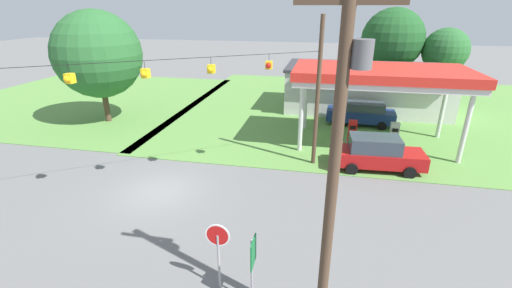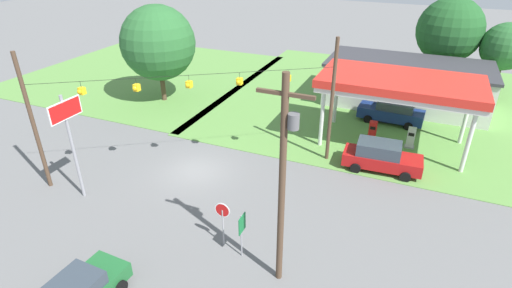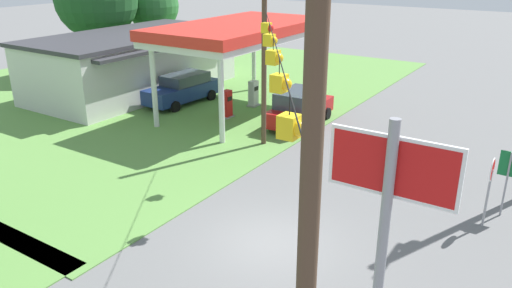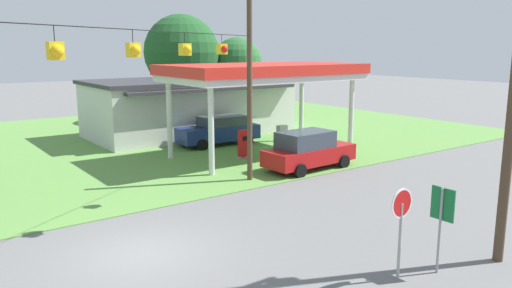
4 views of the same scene
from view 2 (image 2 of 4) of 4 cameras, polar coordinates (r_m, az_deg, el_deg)
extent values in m
plane|color=slate|center=(26.58, -8.52, -3.86)|extent=(160.00, 160.00, 0.00)
cube|color=#5B8E42|center=(39.20, 22.92, 4.93)|extent=(36.00, 28.00, 0.04)
cube|color=#5B8E42|center=(47.16, -15.37, 9.80)|extent=(24.00, 24.00, 0.04)
cube|color=silver|center=(29.54, 19.83, 7.60)|extent=(10.68, 5.59, 0.35)
cube|color=red|center=(29.40, 19.97, 8.42)|extent=(10.88, 5.79, 0.55)
cylinder|color=silver|center=(28.93, 9.39, 3.57)|extent=(0.28, 0.28, 4.25)
cylinder|color=silver|center=(28.53, 28.07, 0.12)|extent=(0.28, 0.28, 4.25)
cylinder|color=silver|center=(32.90, 11.37, 6.43)|extent=(0.28, 0.28, 4.25)
cylinder|color=silver|center=(32.55, 27.80, 3.41)|extent=(0.28, 0.28, 4.25)
cube|color=silver|center=(38.61, 20.59, 7.92)|extent=(13.62, 6.70, 3.65)
cube|color=#333338|center=(38.05, 21.08, 10.67)|extent=(13.92, 7.00, 0.24)
cube|color=#333338|center=(34.61, 20.50, 8.53)|extent=(12.25, 0.70, 0.20)
cube|color=gray|center=(31.28, 16.13, 0.54)|extent=(0.71, 0.56, 0.12)
cube|color=red|center=(30.94, 16.32, 1.85)|extent=(0.55, 0.40, 1.47)
cube|color=black|center=(30.62, 16.33, 2.18)|extent=(0.39, 0.03, 0.24)
cube|color=gray|center=(31.18, 21.01, -0.38)|extent=(0.71, 0.56, 0.12)
cube|color=silver|center=(30.84, 21.26, 0.93)|extent=(0.55, 0.40, 1.47)
cube|color=black|center=(30.52, 21.32, 1.26)|extent=(0.39, 0.03, 0.24)
cube|color=#AD1414|center=(27.33, 17.56, -2.21)|extent=(5.06, 2.11, 0.81)
cube|color=#333D47|center=(26.95, 17.18, -0.60)|extent=(2.82, 1.84, 0.82)
cylinder|color=black|center=(28.39, 20.67, -2.51)|extent=(0.69, 0.26, 0.68)
cylinder|color=black|center=(26.74, 20.54, -4.44)|extent=(0.69, 0.26, 0.68)
cylinder|color=black|center=(28.39, 14.53, -1.51)|extent=(0.69, 0.26, 0.68)
cylinder|color=black|center=(26.75, 14.01, -3.37)|extent=(0.69, 0.26, 0.68)
cube|color=navy|center=(34.60, 18.67, 4.14)|extent=(5.24, 2.14, 0.88)
cube|color=#333D47|center=(34.29, 19.36, 5.18)|extent=(2.92, 1.86, 0.62)
cylinder|color=black|center=(34.11, 15.67, 3.44)|extent=(0.69, 0.26, 0.68)
cylinder|color=black|center=(35.83, 16.33, 4.54)|extent=(0.69, 0.26, 0.68)
cylinder|color=black|center=(33.77, 20.92, 2.35)|extent=(0.69, 0.26, 0.68)
cylinder|color=black|center=(35.51, 21.33, 3.51)|extent=(0.69, 0.26, 0.68)
cylinder|color=black|center=(20.24, -22.87, -16.70)|extent=(0.25, 0.69, 0.68)
cylinder|color=black|center=(19.13, -18.77, -18.88)|extent=(0.25, 0.69, 0.68)
cylinder|color=#99999E|center=(20.08, -4.71, -11.79)|extent=(0.08, 0.08, 2.10)
cylinder|color=white|center=(19.43, -4.83, -9.40)|extent=(0.80, 0.03, 0.80)
cylinder|color=red|center=(19.43, -4.83, -9.40)|extent=(0.70, 0.03, 0.70)
cylinder|color=gray|center=(24.55, -24.65, -0.61)|extent=(0.18, 0.18, 6.36)
cube|color=white|center=(23.55, -25.60, 4.40)|extent=(0.06, 2.13, 1.05)
cube|color=red|center=(23.55, -25.60, 4.40)|extent=(0.07, 2.01, 0.93)
cylinder|color=gray|center=(19.30, -2.10, -13.03)|extent=(0.07, 0.07, 2.40)
cube|color=#146B33|center=(18.80, -2.00, -11.34)|extent=(0.04, 0.70, 0.90)
cylinder|color=#4C3828|center=(16.04, 3.72, -6.39)|extent=(0.28, 0.28, 9.63)
cube|color=#4C3828|center=(14.18, 4.21, 7.15)|extent=(2.20, 0.14, 0.14)
cylinder|color=#59595B|center=(14.47, 5.38, 3.23)|extent=(0.44, 0.44, 0.60)
cylinder|color=#4C3828|center=(26.16, -29.21, 2.52)|extent=(0.24, 0.24, 8.39)
cylinder|color=#4C3828|center=(26.33, 10.77, 5.86)|extent=(0.24, 0.24, 8.39)
cylinder|color=black|center=(23.84, -9.63, 9.66)|extent=(14.92, 10.02, 0.02)
cylinder|color=black|center=(24.57, -23.77, 7.79)|extent=(0.02, 0.02, 0.35)
cube|color=yellow|center=(24.69, -23.60, 6.98)|extent=(0.32, 0.32, 0.40)
sphere|color=yellow|center=(24.58, -23.88, 6.84)|extent=(0.28, 0.28, 0.28)
cylinder|color=black|center=(24.05, -16.79, 8.58)|extent=(0.02, 0.02, 0.35)
cube|color=yellow|center=(24.17, -16.67, 7.74)|extent=(0.32, 0.32, 0.40)
sphere|color=yellow|center=(24.05, -16.92, 7.61)|extent=(0.28, 0.28, 0.28)
cylinder|color=black|center=(23.90, -9.59, 9.26)|extent=(0.02, 0.02, 0.35)
cube|color=yellow|center=(24.02, -9.52, 8.41)|extent=(0.32, 0.32, 0.40)
sphere|color=yellow|center=(23.88, -9.74, 8.28)|extent=(0.28, 0.28, 0.28)
cylinder|color=black|center=(24.11, -2.39, 9.79)|extent=(0.02, 0.02, 0.35)
cube|color=yellow|center=(24.23, -2.37, 8.95)|extent=(0.32, 0.32, 0.40)
sphere|color=yellow|center=(24.09, -2.54, 8.83)|extent=(0.28, 0.28, 0.28)
cylinder|color=black|center=(24.69, 4.61, 10.16)|extent=(0.02, 0.02, 0.35)
cube|color=yellow|center=(24.81, 4.57, 9.34)|extent=(0.32, 0.32, 0.40)
sphere|color=red|center=(24.66, 4.44, 9.22)|extent=(0.28, 0.28, 0.28)
cylinder|color=#4C3828|center=(44.94, 24.87, 9.44)|extent=(0.44, 0.44, 3.16)
sphere|color=#1E5123|center=(44.01, 25.94, 14.41)|extent=(6.19, 6.19, 6.19)
cylinder|color=#4C3828|center=(38.24, -13.15, 8.05)|extent=(0.44, 0.44, 2.72)
sphere|color=#28602D|center=(37.14, -13.82, 13.84)|extent=(6.57, 6.57, 6.57)
cylinder|color=#4C3828|center=(44.41, 31.03, 7.75)|extent=(0.44, 0.44, 3.06)
sphere|color=#28602D|center=(43.63, 32.07, 11.71)|extent=(4.28, 4.28, 4.28)
camera|label=1|loc=(8.56, -15.36, -9.73)|focal=24.00mm
camera|label=3|loc=(27.49, -40.70, 10.44)|focal=35.00mm
camera|label=4|loc=(20.33, -44.30, -3.03)|focal=35.00mm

